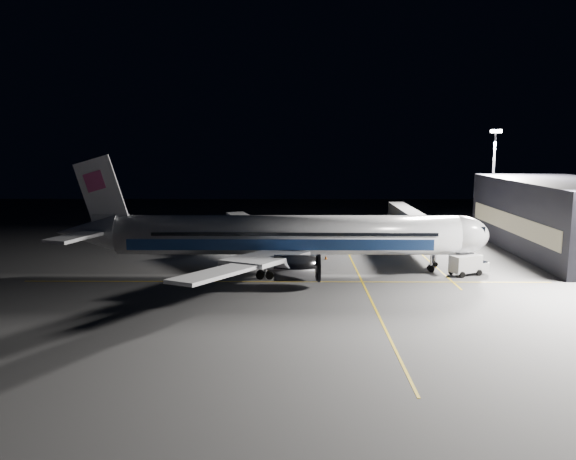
{
  "coord_description": "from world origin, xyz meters",
  "views": [
    {
      "loc": [
        0.8,
        -78.4,
        18.57
      ],
      "look_at": [
        0.09,
        0.05,
        6.0
      ],
      "focal_mm": 35.0,
      "sensor_mm": 36.0,
      "label": 1
    }
  ],
  "objects_px": {
    "baggage_tug": "(234,243)",
    "safety_cone_c": "(265,252)",
    "floodlight_mast_north": "(493,172)",
    "airliner": "(280,236)",
    "safety_cone_a": "(317,254)",
    "jet_bridge": "(415,222)",
    "service_truck": "(468,264)",
    "safety_cone_b": "(326,257)"
  },
  "relations": [
    {
      "from": "service_truck",
      "to": "safety_cone_c",
      "type": "height_order",
      "value": "service_truck"
    },
    {
      "from": "floodlight_mast_north",
      "to": "safety_cone_c",
      "type": "xyz_separation_m",
      "value": [
        -43.89,
        -19.56,
        -12.11
      ]
    },
    {
      "from": "service_truck",
      "to": "safety_cone_a",
      "type": "xyz_separation_m",
      "value": [
        -20.5,
        12.81,
        -1.17
      ]
    },
    {
      "from": "airliner",
      "to": "jet_bridge",
      "type": "distance_m",
      "value": 29.31
    },
    {
      "from": "jet_bridge",
      "to": "service_truck",
      "type": "bearing_deg",
      "value": -80.63
    },
    {
      "from": "jet_bridge",
      "to": "safety_cone_c",
      "type": "height_order",
      "value": "jet_bridge"
    },
    {
      "from": "jet_bridge",
      "to": "safety_cone_a",
      "type": "xyz_separation_m",
      "value": [
        -17.23,
        -7.03,
        -4.24
      ]
    },
    {
      "from": "baggage_tug",
      "to": "floodlight_mast_north",
      "type": "bearing_deg",
      "value": 28.57
    },
    {
      "from": "baggage_tug",
      "to": "safety_cone_c",
      "type": "bearing_deg",
      "value": -30.7
    },
    {
      "from": "floodlight_mast_north",
      "to": "safety_cone_a",
      "type": "relative_size",
      "value": 30.03
    },
    {
      "from": "jet_bridge",
      "to": "safety_cone_c",
      "type": "bearing_deg",
      "value": -167.74
    },
    {
      "from": "airliner",
      "to": "service_truck",
      "type": "bearing_deg",
      "value": -3.87
    },
    {
      "from": "safety_cone_b",
      "to": "safety_cone_c",
      "type": "distance_m",
      "value": 10.74
    },
    {
      "from": "safety_cone_a",
      "to": "safety_cone_b",
      "type": "relative_size",
      "value": 1.03
    },
    {
      "from": "airliner",
      "to": "floodlight_mast_north",
      "type": "xyz_separation_m",
      "value": [
        41.08,
        31.99,
        7.21
      ]
    },
    {
      "from": "safety_cone_b",
      "to": "floodlight_mast_north",
      "type": "bearing_deg",
      "value": 34.94
    },
    {
      "from": "jet_bridge",
      "to": "service_truck",
      "type": "height_order",
      "value": "jet_bridge"
    },
    {
      "from": "safety_cone_a",
      "to": "safety_cone_c",
      "type": "xyz_separation_m",
      "value": [
        -8.66,
        1.4,
        -0.08
      ]
    },
    {
      "from": "service_truck",
      "to": "safety_cone_b",
      "type": "bearing_deg",
      "value": 127.65
    },
    {
      "from": "airliner",
      "to": "safety_cone_b",
      "type": "height_order",
      "value": "airliner"
    },
    {
      "from": "airliner",
      "to": "service_truck",
      "type": "relative_size",
      "value": 10.41
    },
    {
      "from": "airliner",
      "to": "jet_bridge",
      "type": "relative_size",
      "value": 1.79
    },
    {
      "from": "safety_cone_a",
      "to": "airliner",
      "type": "bearing_deg",
      "value": -117.93
    },
    {
      "from": "floodlight_mast_north",
      "to": "airliner",
      "type": "bearing_deg",
      "value": -142.09
    },
    {
      "from": "floodlight_mast_north",
      "to": "service_truck",
      "type": "distance_m",
      "value": 38.41
    },
    {
      "from": "floodlight_mast_north",
      "to": "safety_cone_b",
      "type": "height_order",
      "value": "floodlight_mast_north"
    },
    {
      "from": "airliner",
      "to": "safety_cone_c",
      "type": "xyz_separation_m",
      "value": [
        -2.81,
        12.43,
        -4.9
      ]
    },
    {
      "from": "safety_cone_a",
      "to": "safety_cone_b",
      "type": "distance_m",
      "value": 3.06
    },
    {
      "from": "airliner",
      "to": "floodlight_mast_north",
      "type": "distance_m",
      "value": 52.56
    },
    {
      "from": "jet_bridge",
      "to": "floodlight_mast_north",
      "type": "xyz_separation_m",
      "value": [
        18.0,
        13.93,
        7.79
      ]
    },
    {
      "from": "airliner",
      "to": "service_truck",
      "type": "height_order",
      "value": "airliner"
    },
    {
      "from": "safety_cone_c",
      "to": "floodlight_mast_north",
      "type": "bearing_deg",
      "value": 24.02
    },
    {
      "from": "floodlight_mast_north",
      "to": "safety_cone_a",
      "type": "xyz_separation_m",
      "value": [
        -35.23,
        -20.96,
        -12.03
      ]
    },
    {
      "from": "baggage_tug",
      "to": "safety_cone_c",
      "type": "distance_m",
      "value": 7.78
    },
    {
      "from": "safety_cone_a",
      "to": "safety_cone_c",
      "type": "bearing_deg",
      "value": 170.8
    },
    {
      "from": "service_truck",
      "to": "baggage_tug",
      "type": "bearing_deg",
      "value": 125.8
    },
    {
      "from": "floodlight_mast_north",
      "to": "safety_cone_a",
      "type": "height_order",
      "value": "floodlight_mast_north"
    },
    {
      "from": "airliner",
      "to": "baggage_tug",
      "type": "xyz_separation_m",
      "value": [
        -8.46,
        17.75,
        -4.39
      ]
    },
    {
      "from": "service_truck",
      "to": "safety_cone_a",
      "type": "bearing_deg",
      "value": 123.1
    },
    {
      "from": "airliner",
      "to": "baggage_tug",
      "type": "height_order",
      "value": "airliner"
    },
    {
      "from": "jet_bridge",
      "to": "floodlight_mast_north",
      "type": "bearing_deg",
      "value": 37.74
    },
    {
      "from": "airliner",
      "to": "safety_cone_b",
      "type": "distance_m",
      "value": 11.88
    }
  ]
}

